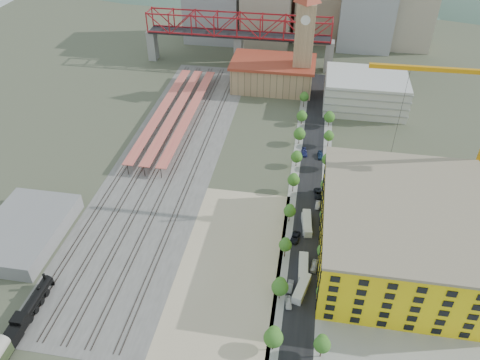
% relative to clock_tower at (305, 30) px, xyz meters
% --- Properties ---
extents(ground, '(400.00, 400.00, 0.00)m').
position_rel_clock_tower_xyz_m(ground, '(-8.00, -79.99, -28.70)').
color(ground, '#474C38').
rests_on(ground, ground).
extents(ballast_strip, '(36.00, 165.00, 0.06)m').
position_rel_clock_tower_xyz_m(ballast_strip, '(-44.00, -62.49, -28.67)').
color(ballast_strip, '#605E59').
rests_on(ballast_strip, ground).
extents(dirt_lot, '(28.00, 67.00, 0.06)m').
position_rel_clock_tower_xyz_m(dirt_lot, '(-12.00, -111.49, -28.67)').
color(dirt_lot, tan).
rests_on(dirt_lot, ground).
extents(street_asphalt, '(12.00, 170.00, 0.06)m').
position_rel_clock_tower_xyz_m(street_asphalt, '(8.00, -64.99, -28.67)').
color(street_asphalt, black).
rests_on(street_asphalt, ground).
extents(sidewalk_west, '(3.00, 170.00, 0.04)m').
position_rel_clock_tower_xyz_m(sidewalk_west, '(2.50, -64.99, -28.68)').
color(sidewalk_west, gray).
rests_on(sidewalk_west, ground).
extents(sidewalk_east, '(3.00, 170.00, 0.04)m').
position_rel_clock_tower_xyz_m(sidewalk_east, '(13.50, -64.99, -28.68)').
color(sidewalk_east, gray).
rests_on(sidewalk_east, ground).
extents(construction_pad, '(50.00, 90.00, 0.06)m').
position_rel_clock_tower_xyz_m(construction_pad, '(37.00, -99.99, -28.67)').
color(construction_pad, gray).
rests_on(construction_pad, ground).
extents(rail_tracks, '(26.56, 160.00, 0.18)m').
position_rel_clock_tower_xyz_m(rail_tracks, '(-45.80, -62.49, -28.55)').
color(rail_tracks, '#382B23').
rests_on(rail_tracks, ground).
extents(platform_canopies, '(16.00, 80.00, 4.12)m').
position_rel_clock_tower_xyz_m(platform_canopies, '(-49.00, -34.99, -24.70)').
color(platform_canopies, '#DE6F55').
rests_on(platform_canopies, ground).
extents(station_hall, '(38.00, 24.00, 13.10)m').
position_rel_clock_tower_xyz_m(station_hall, '(-13.00, 2.01, -22.03)').
color(station_hall, tan).
rests_on(station_hall, ground).
extents(clock_tower, '(12.00, 12.00, 52.00)m').
position_rel_clock_tower_xyz_m(clock_tower, '(0.00, 0.00, 0.00)').
color(clock_tower, tan).
rests_on(clock_tower, ground).
extents(parking_garage, '(34.00, 26.00, 14.00)m').
position_rel_clock_tower_xyz_m(parking_garage, '(28.00, -9.99, -21.70)').
color(parking_garage, silver).
rests_on(parking_garage, ground).
extents(truss_bridge, '(94.00, 9.60, 25.60)m').
position_rel_clock_tower_xyz_m(truss_bridge, '(-33.00, 25.01, -9.83)').
color(truss_bridge, gray).
rests_on(truss_bridge, ground).
extents(construction_building, '(44.60, 50.60, 18.80)m').
position_rel_clock_tower_xyz_m(construction_building, '(34.00, -99.99, -19.29)').
color(construction_building, yellow).
rests_on(construction_building, ground).
extents(warehouse, '(22.00, 32.00, 5.00)m').
position_rel_clock_tower_xyz_m(warehouse, '(-74.00, -109.99, -26.20)').
color(warehouse, gray).
rests_on(warehouse, ground).
extents(street_trees, '(15.40, 124.40, 8.00)m').
position_rel_clock_tower_xyz_m(street_trees, '(8.00, -74.99, -28.70)').
color(street_trees, '#286C20').
rests_on(street_trees, ground).
extents(skyline, '(133.00, 46.00, 60.00)m').
position_rel_clock_tower_xyz_m(skyline, '(-0.53, 62.32, -5.89)').
color(skyline, '#9EA0A3').
rests_on(skyline, ground).
extents(distant_hills, '(647.00, 264.00, 227.00)m').
position_rel_clock_tower_xyz_m(distant_hills, '(37.28, 180.01, -108.23)').
color(distant_hills, '#4C6B59').
rests_on(distant_hills, ground).
extents(locomotive, '(3.07, 23.70, 5.92)m').
position_rel_clock_tower_xyz_m(locomotive, '(-58.00, -135.94, -26.49)').
color(locomotive, black).
rests_on(locomotive, ground).
extents(site_trailer_a, '(4.66, 9.66, 2.56)m').
position_rel_clock_tower_xyz_m(site_trailer_a, '(8.00, -116.90, -27.42)').
color(site_trailer_a, silver).
rests_on(site_trailer_a, ground).
extents(site_trailer_b, '(2.87, 9.57, 2.59)m').
position_rel_clock_tower_xyz_m(site_trailer_b, '(8.00, -109.45, -27.40)').
color(site_trailer_b, silver).
rests_on(site_trailer_b, ground).
extents(site_trailer_c, '(3.75, 9.20, 2.45)m').
position_rel_clock_tower_xyz_m(site_trailer_c, '(8.00, -92.08, -27.47)').
color(site_trailer_c, silver).
rests_on(site_trailer_c, ground).
extents(site_trailer_d, '(3.25, 9.68, 2.60)m').
position_rel_clock_tower_xyz_m(site_trailer_d, '(8.00, -90.93, -27.40)').
color(site_trailer_d, silver).
rests_on(site_trailer_d, ground).
extents(car_0, '(2.24, 4.30, 1.40)m').
position_rel_clock_tower_xyz_m(car_0, '(5.00, -121.53, -28.00)').
color(car_0, silver).
rests_on(car_0, ground).
extents(car_1, '(1.77, 4.32, 1.39)m').
position_rel_clock_tower_xyz_m(car_1, '(5.00, -116.20, -28.00)').
color(car_1, gray).
rests_on(car_1, ground).
extents(car_2, '(3.10, 5.46, 1.44)m').
position_rel_clock_tower_xyz_m(car_2, '(5.00, -97.55, -27.98)').
color(car_2, black).
rests_on(car_2, ground).
extents(car_3, '(2.65, 5.18, 1.44)m').
position_rel_clock_tower_xyz_m(car_3, '(5.00, -51.86, -27.98)').
color(car_3, navy).
rests_on(car_3, ground).
extents(car_4, '(2.45, 4.83, 1.58)m').
position_rel_clock_tower_xyz_m(car_4, '(11.00, -107.99, -27.91)').
color(car_4, silver).
rests_on(car_4, ground).
extents(car_5, '(1.61, 4.04, 1.31)m').
position_rel_clock_tower_xyz_m(car_5, '(11.00, -81.38, -28.04)').
color(car_5, '#A8A6AC').
rests_on(car_5, ground).
extents(car_6, '(3.36, 5.88, 1.55)m').
position_rel_clock_tower_xyz_m(car_6, '(11.00, -75.67, -27.92)').
color(car_6, black).
rests_on(car_6, ground).
extents(car_7, '(2.44, 5.01, 1.40)m').
position_rel_clock_tower_xyz_m(car_7, '(11.00, -52.80, -27.99)').
color(car_7, navy).
rests_on(car_7, ground).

